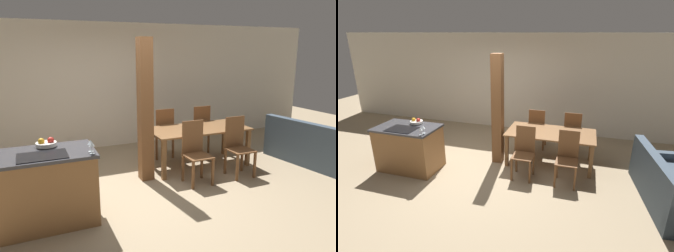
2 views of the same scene
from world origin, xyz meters
TOP-DOWN VIEW (x-y plane):
  - ground_plane at (0.00, 0.00)m, footprint 16.00×16.00m
  - wall_back at (0.00, 2.68)m, footprint 11.20×0.08m
  - kitchen_island at (-1.31, -0.35)m, footprint 1.24×0.78m
  - fruit_bowl at (-1.24, -0.13)m, footprint 0.26×0.26m
  - wine_glass_near at (-0.77, -0.67)m, footprint 0.07×0.07m
  - wine_glass_middle at (-0.77, -0.58)m, footprint 0.07×0.07m
  - dining_table at (1.43, 0.72)m, footprint 1.83×0.92m
  - dining_chair_near_left at (1.02, 0.04)m, footprint 0.40×0.40m
  - dining_chair_near_right at (1.84, 0.04)m, footprint 0.40×0.40m
  - dining_chair_far_left at (1.02, 1.40)m, footprint 0.40×0.40m
  - dining_chair_far_right at (1.84, 1.40)m, footprint 0.40×0.40m
  - couch at (3.55, -0.11)m, footprint 1.10×1.97m
  - timber_post at (0.33, 0.49)m, footprint 0.21×0.21m

SIDE VIEW (x-z plane):
  - ground_plane at x=0.00m, z-range 0.00..0.00m
  - couch at x=3.55m, z-range -0.15..0.69m
  - kitchen_island at x=-1.31m, z-range 0.00..0.93m
  - dining_chair_near_left at x=1.02m, z-range 0.02..1.03m
  - dining_chair_near_right at x=1.84m, z-range 0.02..1.03m
  - dining_chair_far_left at x=1.02m, z-range 0.02..1.03m
  - dining_chair_far_right at x=1.84m, z-range 0.02..1.03m
  - dining_table at x=1.43m, z-range 0.27..1.00m
  - fruit_bowl at x=-1.24m, z-range 0.91..1.03m
  - wine_glass_near at x=-0.77m, z-range 0.97..1.12m
  - wine_glass_middle at x=-0.77m, z-range 0.97..1.12m
  - timber_post at x=0.33m, z-range 0.00..2.32m
  - wall_back at x=0.00m, z-range 0.00..2.70m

